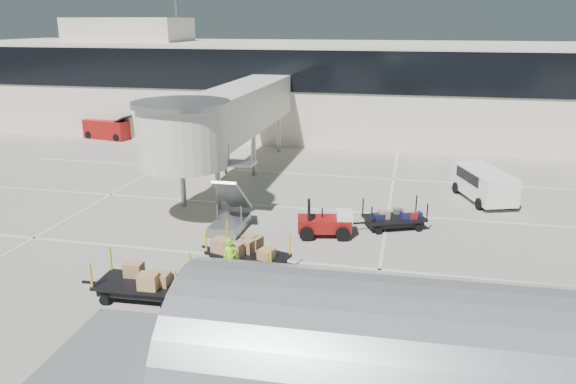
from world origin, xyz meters
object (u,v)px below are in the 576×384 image
box_cart_near (247,254)px  belt_loader (109,129)px  box_cart_far (141,284)px  suitcase_cart (395,219)px  baggage_tug (326,223)px  minivan (483,182)px  ground_worker (230,258)px

box_cart_near → belt_loader: bearing=148.0°
box_cart_far → belt_loader: bearing=119.2°
suitcase_cart → box_cart_near: size_ratio=0.88×
baggage_tug → minivan: bearing=32.2°
box_cart_far → belt_loader: 30.97m
box_cart_far → minivan: (13.36, 15.09, 0.47)m
belt_loader → minivan: bearing=-9.9°
box_cart_near → ground_worker: box_cart_near is taller
box_cart_near → suitcase_cart: bearing=64.2°
ground_worker → belt_loader: 30.37m
minivan → belt_loader: belt_loader is taller
ground_worker → belt_loader: size_ratio=0.34×
box_cart_far → belt_loader: belt_loader is taller
box_cart_near → ground_worker: bearing=-99.7°
baggage_tug → ground_worker: size_ratio=1.76×
baggage_tug → ground_worker: bearing=-131.7°
baggage_tug → box_cart_far: size_ratio=0.67×
suitcase_cart → box_cart_near: (-5.71, -5.96, 0.14)m
belt_loader → ground_worker: bearing=-40.8°
box_cart_far → minivan: size_ratio=0.82×
box_cart_near → box_cart_far: bearing=-113.7°
suitcase_cart → minivan: size_ratio=0.72×
baggage_tug → box_cart_far: bearing=-137.4°
belt_loader → baggage_tug: bearing=-29.6°
baggage_tug → minivan: size_ratio=0.55×
baggage_tug → belt_loader: (-21.83, 18.68, 0.20)m
ground_worker → belt_loader: (-18.81, 23.84, 0.03)m
box_cart_near → box_cart_far: size_ratio=1.00×
baggage_tug → ground_worker: baggage_tug is taller
ground_worker → minivan: minivan is taller
suitcase_cart → minivan: (4.63, 5.75, 0.56)m
suitcase_cart → box_cart_near: bearing=-157.1°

